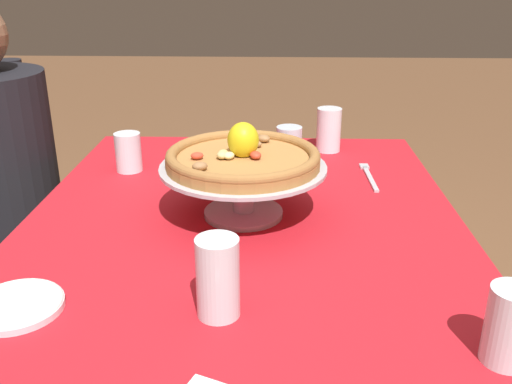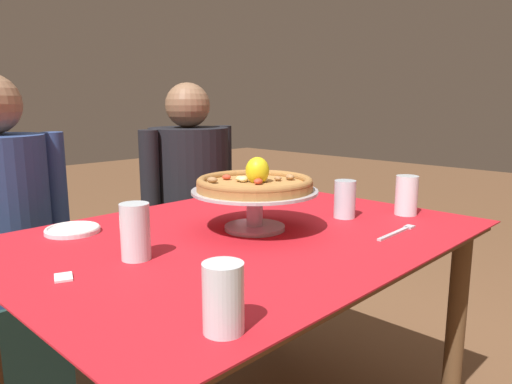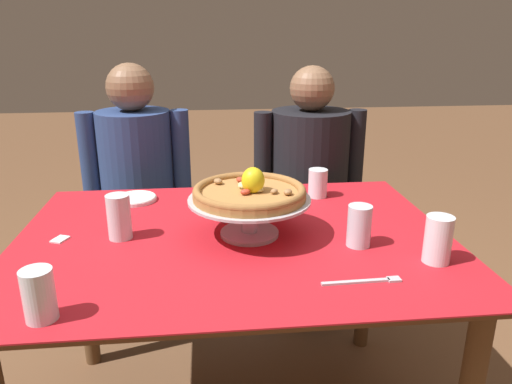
{
  "view_description": "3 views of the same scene",
  "coord_description": "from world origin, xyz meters",
  "px_view_note": "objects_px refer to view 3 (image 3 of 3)",
  "views": [
    {
      "loc": [
        -1.11,
        -0.07,
        1.25
      ],
      "look_at": [
        0.01,
        -0.03,
        0.79
      ],
      "focal_mm": 39.68,
      "sensor_mm": 36.0,
      "label": 1
    },
    {
      "loc": [
        -0.92,
        -0.94,
        1.09
      ],
      "look_at": [
        0.1,
        0.04,
        0.82
      ],
      "focal_mm": 33.51,
      "sensor_mm": 36.0,
      "label": 2
    },
    {
      "loc": [
        -0.07,
        -1.34,
        1.31
      ],
      "look_at": [
        0.07,
        0.05,
        0.84
      ],
      "focal_mm": 33.88,
      "sensor_mm": 36.0,
      "label": 3
    }
  ],
  "objects_px": {
    "dinner_fork": "(366,281)",
    "diner_left": "(139,202)",
    "water_glass_side_right": "(359,229)",
    "water_glass_back_right": "(318,184)",
    "water_glass_front_left": "(39,298)",
    "water_glass_front_right": "(438,242)",
    "sugar_packet": "(60,239)",
    "pizza": "(250,192)",
    "pizza_stand": "(250,210)",
    "diner_right": "(308,198)",
    "side_plate": "(135,198)",
    "water_glass_side_left": "(119,220)"
  },
  "relations": [
    {
      "from": "water_glass_back_right",
      "to": "water_glass_front_left",
      "type": "relative_size",
      "value": 0.89
    },
    {
      "from": "water_glass_side_left",
      "to": "diner_right",
      "type": "distance_m",
      "value": 1.04
    },
    {
      "from": "water_glass_back_right",
      "to": "pizza",
      "type": "bearing_deg",
      "value": -130.62
    },
    {
      "from": "water_glass_front_left",
      "to": "diner_right",
      "type": "distance_m",
      "value": 1.42
    },
    {
      "from": "water_glass_back_right",
      "to": "diner_left",
      "type": "distance_m",
      "value": 0.88
    },
    {
      "from": "water_glass_back_right",
      "to": "water_glass_side_left",
      "type": "height_order",
      "value": "water_glass_side_left"
    },
    {
      "from": "water_glass_front_right",
      "to": "sugar_packet",
      "type": "distance_m",
      "value": 1.07
    },
    {
      "from": "pizza_stand",
      "to": "pizza",
      "type": "height_order",
      "value": "pizza"
    },
    {
      "from": "pizza",
      "to": "water_glass_side_right",
      "type": "relative_size",
      "value": 2.76
    },
    {
      "from": "side_plate",
      "to": "diner_left",
      "type": "distance_m",
      "value": 0.47
    },
    {
      "from": "water_glass_side_left",
      "to": "sugar_packet",
      "type": "xyz_separation_m",
      "value": [
        -0.18,
        0.0,
        -0.06
      ]
    },
    {
      "from": "dinner_fork",
      "to": "sugar_packet",
      "type": "distance_m",
      "value": 0.89
    },
    {
      "from": "pizza_stand",
      "to": "dinner_fork",
      "type": "xyz_separation_m",
      "value": [
        0.26,
        -0.32,
        -0.08
      ]
    },
    {
      "from": "water_glass_side_right",
      "to": "water_glass_back_right",
      "type": "height_order",
      "value": "water_glass_side_right"
    },
    {
      "from": "sugar_packet",
      "to": "diner_left",
      "type": "bearing_deg",
      "value": 80.6
    },
    {
      "from": "pizza_stand",
      "to": "diner_right",
      "type": "relative_size",
      "value": 0.31
    },
    {
      "from": "water_glass_side_left",
      "to": "sugar_packet",
      "type": "height_order",
      "value": "water_glass_side_left"
    },
    {
      "from": "water_glass_front_right",
      "to": "sugar_packet",
      "type": "height_order",
      "value": "water_glass_front_right"
    },
    {
      "from": "sugar_packet",
      "to": "diner_left",
      "type": "xyz_separation_m",
      "value": [
        0.13,
        0.76,
        -0.16
      ]
    },
    {
      "from": "sugar_packet",
      "to": "diner_right",
      "type": "distance_m",
      "value": 1.16
    },
    {
      "from": "water_glass_back_right",
      "to": "dinner_fork",
      "type": "height_order",
      "value": "water_glass_back_right"
    },
    {
      "from": "pizza",
      "to": "water_glass_back_right",
      "type": "xyz_separation_m",
      "value": [
        0.28,
        0.33,
        -0.09
      ]
    },
    {
      "from": "side_plate",
      "to": "dinner_fork",
      "type": "height_order",
      "value": "side_plate"
    },
    {
      "from": "water_glass_back_right",
      "to": "diner_right",
      "type": "height_order",
      "value": "diner_right"
    },
    {
      "from": "water_glass_side_right",
      "to": "water_glass_front_right",
      "type": "relative_size",
      "value": 0.93
    },
    {
      "from": "water_glass_back_right",
      "to": "water_glass_side_left",
      "type": "bearing_deg",
      "value": -155.23
    },
    {
      "from": "pizza_stand",
      "to": "diner_left",
      "type": "height_order",
      "value": "diner_left"
    },
    {
      "from": "side_plate",
      "to": "sugar_packet",
      "type": "height_order",
      "value": "side_plate"
    },
    {
      "from": "water_glass_back_right",
      "to": "side_plate",
      "type": "bearing_deg",
      "value": 178.0
    },
    {
      "from": "water_glass_side_left",
      "to": "dinner_fork",
      "type": "xyz_separation_m",
      "value": [
        0.64,
        -0.34,
        -0.06
      ]
    },
    {
      "from": "diner_right",
      "to": "water_glass_side_right",
      "type": "bearing_deg",
      "value": -92.46
    },
    {
      "from": "water_glass_front_left",
      "to": "side_plate",
      "type": "xyz_separation_m",
      "value": [
        0.1,
        0.75,
        -0.04
      ]
    },
    {
      "from": "water_glass_side_right",
      "to": "water_glass_front_right",
      "type": "xyz_separation_m",
      "value": [
        0.18,
        -0.12,
        0.0
      ]
    },
    {
      "from": "pizza",
      "to": "water_glass_front_right",
      "type": "height_order",
      "value": "pizza"
    },
    {
      "from": "side_plate",
      "to": "dinner_fork",
      "type": "bearing_deg",
      "value": -46.1
    },
    {
      "from": "dinner_fork",
      "to": "diner_left",
      "type": "bearing_deg",
      "value": 122.21
    },
    {
      "from": "pizza",
      "to": "side_plate",
      "type": "xyz_separation_m",
      "value": [
        -0.39,
        0.35,
        -0.13
      ]
    },
    {
      "from": "water_glass_front_right",
      "to": "water_glass_side_right",
      "type": "bearing_deg",
      "value": 145.22
    },
    {
      "from": "diner_left",
      "to": "sugar_packet",
      "type": "bearing_deg",
      "value": -99.4
    },
    {
      "from": "water_glass_side_right",
      "to": "diner_left",
      "type": "height_order",
      "value": "diner_left"
    },
    {
      "from": "diner_right",
      "to": "water_glass_front_left",
      "type": "bearing_deg",
      "value": -126.0
    },
    {
      "from": "pizza",
      "to": "sugar_packet",
      "type": "relative_size",
      "value": 6.69
    },
    {
      "from": "water_glass_front_right",
      "to": "diner_left",
      "type": "height_order",
      "value": "diner_left"
    },
    {
      "from": "pizza",
      "to": "diner_left",
      "type": "bearing_deg",
      "value": 119.01
    },
    {
      "from": "pizza",
      "to": "side_plate",
      "type": "distance_m",
      "value": 0.54
    },
    {
      "from": "water_glass_back_right",
      "to": "pizza_stand",
      "type": "bearing_deg",
      "value": -130.63
    },
    {
      "from": "pizza",
      "to": "sugar_packet",
      "type": "xyz_separation_m",
      "value": [
        -0.56,
        0.02,
        -0.14
      ]
    },
    {
      "from": "sugar_packet",
      "to": "water_glass_side_left",
      "type": "bearing_deg",
      "value": -0.46
    },
    {
      "from": "water_glass_side_right",
      "to": "dinner_fork",
      "type": "relative_size",
      "value": 0.6
    },
    {
      "from": "water_glass_back_right",
      "to": "side_plate",
      "type": "height_order",
      "value": "water_glass_back_right"
    }
  ]
}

